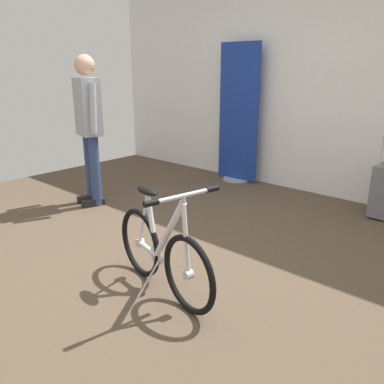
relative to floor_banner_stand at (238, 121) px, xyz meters
name	(u,v)px	position (x,y,z in m)	size (l,w,h in m)	color
ground_plane	(163,261)	(0.95, -2.33, -0.80)	(6.47, 6.47, 0.00)	brown
back_wall	(320,56)	(0.95, 0.20, 0.79)	(6.47, 0.10, 3.18)	white
floor_banner_stand	(238,121)	(0.00, 0.00, 0.00)	(0.60, 0.36, 1.77)	#B7B7BC
folding_bike_foreground	(162,251)	(1.27, -2.64, -0.50)	(1.08, 0.53, 0.77)	black
visitor_near_wall	(89,122)	(-0.63, -1.86, 0.11)	(0.52, 0.34, 1.60)	navy
rolling_suitcase	(384,190)	(1.92, -0.13, -0.52)	(0.19, 0.36, 0.83)	slate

